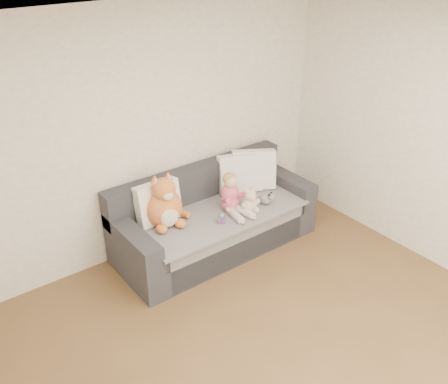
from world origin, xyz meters
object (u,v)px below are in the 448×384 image
Objects in this scene: toddler at (232,196)px; plush_cat at (165,206)px; teddy_bear at (250,203)px; sippy_cup at (222,218)px; sofa at (214,221)px.

toddler is 0.75× the size of plush_cat.
plush_cat is (-0.70, 0.20, 0.03)m from toddler.
plush_cat is 0.90m from teddy_bear.
plush_cat is 0.59m from sippy_cup.
toddler is at bearing -53.49° from sofa.
sofa is 18.23× the size of sippy_cup.
sofa reaches higher than sippy_cup.
teddy_bear reaches higher than sippy_cup.
sofa is 5.00× the size of toddler.
toddler is 3.65× the size of sippy_cup.
teddy_bear is at bearing -43.25° from toddler.
toddler reaches higher than sofa.
teddy_bear is (0.26, -0.30, 0.28)m from sofa.
plush_cat is at bearing 166.29° from toddler.
toddler is 0.73m from plush_cat.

